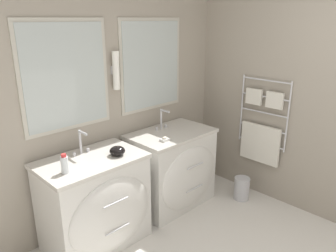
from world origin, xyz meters
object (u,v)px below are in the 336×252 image
Objects in this scene: toiletry_bottle at (65,164)px; waste_bin at (242,188)px; vanity_left at (96,203)px; amenity_bowl at (117,151)px; vanity_right at (173,169)px.

waste_bin is at bearing -12.59° from toiletry_bottle.
vanity_left is 6.58× the size of amenity_bowl.
amenity_bowl is at bearing -16.69° from vanity_left.
vanity_left is 1.00× the size of vanity_right.
toiletry_bottle is 0.61× the size of waste_bin.
toiletry_bottle is at bearing -177.38° from vanity_right.
amenity_bowl is 0.52× the size of waste_bin.
vanity_right is at bearing 0.00° from vanity_left.
vanity_right is at bearing 142.61° from waste_bin.
toiletry_bottle is at bearing -168.51° from vanity_left.
vanity_right is 6.58× the size of amenity_bowl.
vanity_right is 5.68× the size of toiletry_bottle.
vanity_left reaches higher than waste_bin.
toiletry_bottle reaches higher than vanity_left.
waste_bin is at bearing -16.64° from amenity_bowl.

